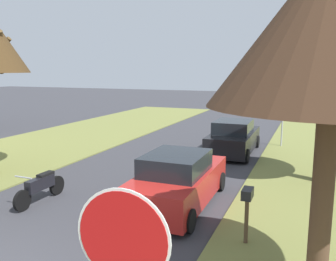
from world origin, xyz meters
TOP-DOWN VIEW (x-y plane):
  - stop_sign_far at (4.27, 15.09)m, footprint 0.81×0.23m
  - street_tree_right_near at (5.83, 2.30)m, footprint 3.74×3.74m
  - street_tree_right_mid_a at (6.02, 9.51)m, footprint 3.56×3.56m
  - parked_sedan_red at (2.12, 5.70)m, footprint 1.98×4.42m
  - parked_sedan_black at (2.28, 12.79)m, footprint 1.98×4.42m
  - parked_motorcycle at (-1.73, 4.37)m, footprint 0.60×2.05m
  - curbside_mailbox at (4.39, 4.01)m, footprint 0.22×0.44m

SIDE VIEW (x-z plane):
  - parked_motorcycle at x=-1.73m, z-range 0.00..0.97m
  - parked_sedan_red at x=2.12m, z-range -0.06..1.51m
  - parked_sedan_black at x=2.28m, z-range -0.06..1.51m
  - curbside_mailbox at x=4.39m, z-range 0.42..1.69m
  - stop_sign_far at x=4.27m, z-range 0.71..3.68m
  - street_tree_right_near at x=5.83m, z-range 1.67..7.48m
  - street_tree_right_mid_a at x=6.02m, z-range 1.81..9.08m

